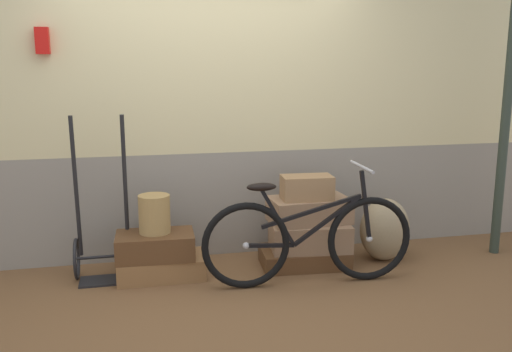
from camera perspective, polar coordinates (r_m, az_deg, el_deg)
name	(u,v)px	position (r m, az deg, el deg)	size (l,w,h in m)	color
ground	(228,291)	(4.27, -2.91, -11.73)	(8.82, 5.20, 0.06)	brown
station_building	(210,82)	(4.76, -4.78, 9.58)	(6.82, 0.74, 2.98)	gray
suitcase_0	(161,267)	(4.47, -9.75, -9.19)	(0.67, 0.37, 0.17)	olive
suitcase_1	(155,245)	(4.41, -10.33, -7.05)	(0.60, 0.36, 0.19)	brown
suitcase_2	(304,257)	(4.68, 4.98, -8.30)	(0.71, 0.42, 0.14)	brown
suitcase_3	(310,236)	(4.63, 5.54, -6.13)	(0.64, 0.40, 0.22)	#937051
suitcase_4	(309,210)	(4.61, 5.49, -3.49)	(0.65, 0.38, 0.20)	#937051
suitcase_5	(307,188)	(4.51, 5.26, -1.19)	(0.41, 0.23, 0.20)	#9E754C
wicker_basket	(154,214)	(4.36, -10.41, -3.86)	(0.24, 0.24, 0.30)	#A8844C
luggage_trolley	(104,243)	(4.51, -15.38, -6.69)	(0.45, 0.38, 1.28)	black
burlap_sack	(385,229)	(4.86, 13.09, -5.37)	(0.43, 0.36, 0.54)	#9E8966
bicycle	(308,239)	(4.21, 5.39, -6.52)	(1.62, 0.46, 0.91)	black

